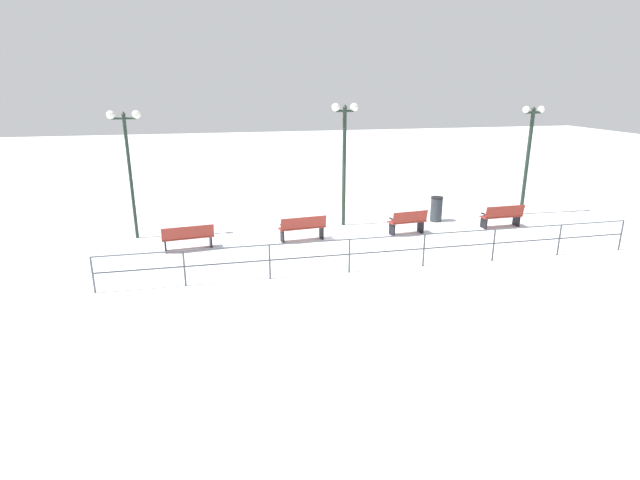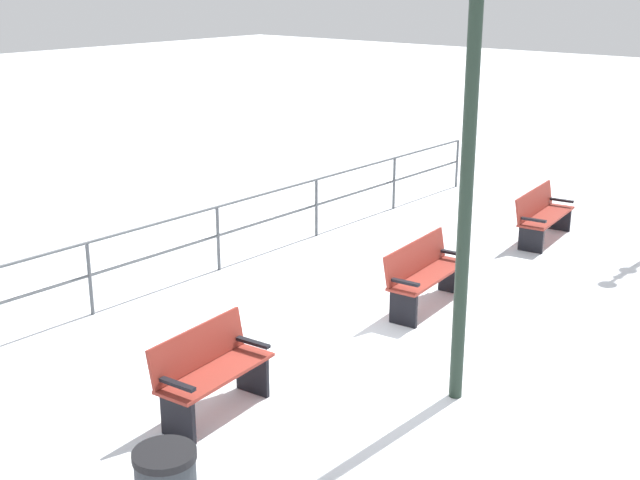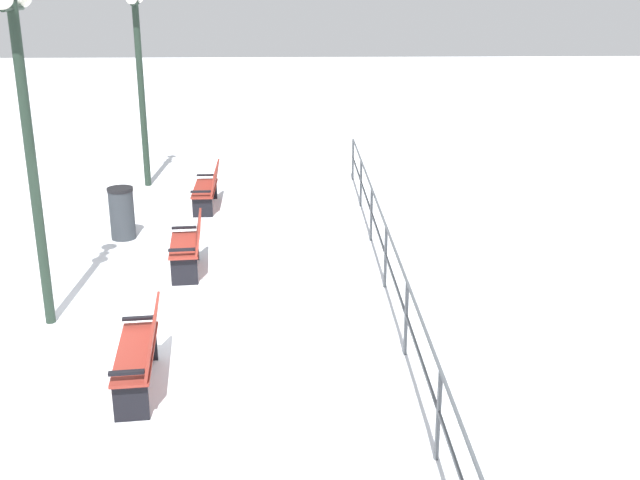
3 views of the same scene
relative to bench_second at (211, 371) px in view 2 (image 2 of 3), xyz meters
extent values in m
plane|color=white|center=(0.13, 1.94, -0.48)|extent=(80.00, 80.00, 0.00)
cube|color=maroon|center=(0.07, 0.01, 0.00)|extent=(0.60, 1.40, 0.04)
cube|color=maroon|center=(-0.16, -0.02, 0.23)|extent=(0.24, 1.36, 0.42)
cube|color=black|center=(0.13, -0.57, -0.24)|extent=(0.42, 0.09, 0.48)
cube|color=black|center=(0.01, 0.58, -0.24)|extent=(0.42, 0.09, 0.48)
cube|color=black|center=(0.15, -0.57, 0.12)|extent=(0.43, 0.11, 0.04)
cube|color=black|center=(0.03, 0.59, 0.12)|extent=(0.43, 0.11, 0.04)
cube|color=maroon|center=(0.14, 3.86, 0.00)|extent=(0.60, 1.66, 0.04)
cube|color=maroon|center=(-0.08, 3.84, 0.22)|extent=(0.28, 1.63, 0.42)
cube|color=black|center=(0.21, 3.16, -0.24)|extent=(0.39, 0.09, 0.47)
cube|color=black|center=(0.06, 4.57, -0.24)|extent=(0.39, 0.09, 0.47)
cube|color=black|center=(0.23, 3.16, 0.12)|extent=(0.39, 0.11, 0.04)
cube|color=black|center=(0.08, 4.58, 0.12)|extent=(0.39, 0.11, 0.04)
cube|color=maroon|center=(-0.01, 7.72, -0.05)|extent=(0.66, 1.71, 0.04)
cube|color=maroon|center=(-0.24, 7.69, 0.18)|extent=(0.31, 1.66, 0.42)
cube|color=black|center=(0.08, 7.00, -0.26)|extent=(0.42, 0.10, 0.43)
cube|color=black|center=(-0.10, 8.45, -0.26)|extent=(0.42, 0.10, 0.43)
cube|color=black|center=(0.10, 7.00, 0.07)|extent=(0.42, 0.12, 0.04)
cube|color=black|center=(-0.08, 8.45, 0.07)|extent=(0.42, 0.12, 0.04)
cylinder|color=#1E2D23|center=(1.74, 1.94, 1.73)|extent=(0.14, 0.14, 4.42)
cylinder|color=#4C5156|center=(-3.18, 0.78, 0.02)|extent=(0.05, 0.05, 1.00)
cylinder|color=#4C5156|center=(-3.18, 3.09, 0.02)|extent=(0.05, 0.05, 1.00)
cylinder|color=#4C5156|center=(-3.18, 5.41, 0.02)|extent=(0.05, 0.05, 1.00)
cylinder|color=#4C5156|center=(-3.18, 7.72, 0.02)|extent=(0.05, 0.05, 1.00)
cylinder|color=#4C5156|center=(-3.18, 10.04, 0.02)|extent=(0.05, 0.05, 1.00)
cylinder|color=#4C5156|center=(-3.18, 1.94, 0.53)|extent=(0.04, 16.20, 0.04)
cylinder|color=#4C5156|center=(-3.18, 1.94, 0.07)|extent=(0.04, 16.20, 0.04)
cylinder|color=black|center=(1.48, -1.81, 0.48)|extent=(0.48, 0.48, 0.06)
camera|label=1|loc=(-16.33, 6.92, 4.84)|focal=28.13mm
camera|label=2|loc=(5.84, -5.21, 3.86)|focal=47.02mm
camera|label=3|loc=(-1.77, 12.04, 4.14)|focal=43.01mm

